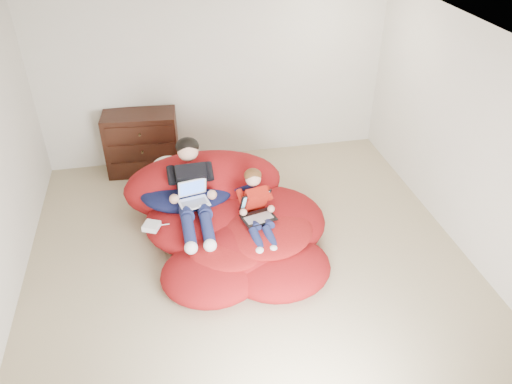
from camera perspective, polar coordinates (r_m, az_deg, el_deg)
name	(u,v)px	position (r m, az deg, el deg)	size (l,w,h in m)	color
room_shell	(248,243)	(5.71, -0.91, -5.81)	(5.10, 5.10, 2.77)	tan
dresser	(142,143)	(7.39, -12.90, 5.49)	(1.05, 0.61, 0.91)	black
beanbag_pile	(228,219)	(5.98, -3.22, -3.08)	(2.40, 2.36, 0.91)	maroon
cream_pillow	(168,166)	(6.42, -10.02, 2.94)	(0.41, 0.26, 0.26)	white
older_boy	(192,186)	(5.79, -7.32, 0.70)	(0.38, 1.25, 0.84)	black
younger_boy	(257,205)	(5.63, 0.08, -1.49)	(0.32, 0.90, 0.63)	#AB1A0F
laptop_white	(193,196)	(5.75, -7.18, -0.46)	(0.37, 0.34, 0.24)	silver
laptop_black	(257,210)	(5.64, 0.13, -2.02)	(0.42, 0.45, 0.25)	black
power_adapter	(152,226)	(5.74, -11.85, -3.84)	(0.17, 0.17, 0.06)	silver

